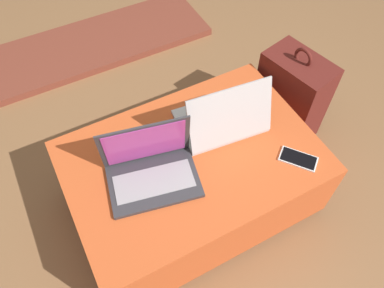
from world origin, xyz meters
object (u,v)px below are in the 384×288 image
(laptop_far, at_px, (223,119))
(backpack, at_px, (292,96))
(laptop_near, at_px, (151,168))
(cell_phone, at_px, (298,159))

(laptop_far, height_order, backpack, laptop_far)
(laptop_far, distance_m, backpack, 0.55)
(laptop_far, xyz_separation_m, backpack, (0.49, 0.11, -0.21))
(laptop_near, xyz_separation_m, cell_phone, (0.54, -0.21, -0.05))
(backpack, bearing_deg, laptop_far, 89.52)
(laptop_far, height_order, cell_phone, laptop_far)
(laptop_near, height_order, cell_phone, laptop_near)
(laptop_near, height_order, backpack, laptop_near)
(laptop_near, distance_m, cell_phone, 0.58)
(cell_phone, relative_size, backpack, 0.30)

